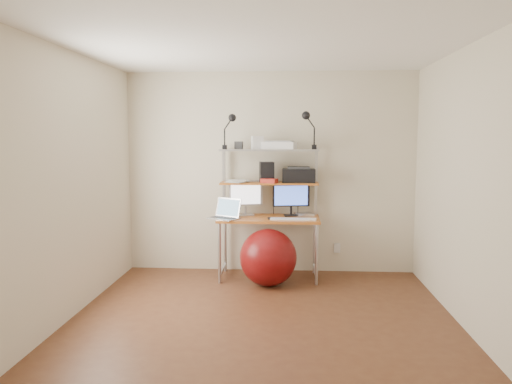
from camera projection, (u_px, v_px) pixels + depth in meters
The scene contains 20 objects.
room at pixel (262, 187), 4.47m from camera, with size 3.60×3.60×3.60m.
computer_desk at pixel (269, 199), 5.99m from camera, with size 1.20×0.60×1.57m.
wall_outlet at pixel (337, 248), 6.29m from camera, with size 0.08×0.01×0.12m, color silver.
monitor_silver at pixel (246, 195), 6.10m from camera, with size 0.40×0.20×0.46m.
monitor_black at pixel (291, 197), 6.06m from camera, with size 0.45×0.15×0.45m.
laptop at pixel (226, 214), 5.87m from camera, with size 0.43×0.41×0.30m.
keyboard at pixel (290, 219), 5.79m from camera, with size 0.46×0.13×0.01m, color silver.
mouse at pixel (312, 219), 5.75m from camera, with size 0.09×0.05×0.02m, color silver.
mac_mini at pixel (304, 215), 6.05m from camera, with size 0.20×0.20×0.04m, color #B4B4B8.
phone at pixel (271, 218), 5.85m from camera, with size 0.07×0.12×0.01m, color black.
printer at pixel (299, 175), 6.04m from camera, with size 0.40×0.27×0.19m.
nas_cube at pixel (267, 172), 6.04m from camera, with size 0.17×0.17×0.25m, color black.
red_box at pixel (269, 181), 5.94m from camera, with size 0.18×0.12×0.05m, color #AD261B.
scanner at pixel (280, 145), 5.98m from camera, with size 0.42×0.32×0.10m.
box_white at pixel (257, 143), 5.97m from camera, with size 0.13×0.11×0.16m, color silver.
box_grey at pixel (239, 145), 6.03m from camera, with size 0.09×0.09×0.09m, color #2F2F31.
clip_lamp_left at pixel (231, 124), 5.90m from camera, with size 0.17×0.09×0.42m.
clip_lamp_right at pixel (308, 122), 5.84m from camera, with size 0.18×0.10×0.45m.
exercise_ball at pixel (268, 257), 5.69m from camera, with size 0.65×0.65×0.65m, color maroon.
paper_stack at pixel (237, 181), 6.06m from camera, with size 0.34×0.42×0.02m.
Camera 1 is at (0.24, -4.44, 1.70)m, focal length 35.00 mm.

